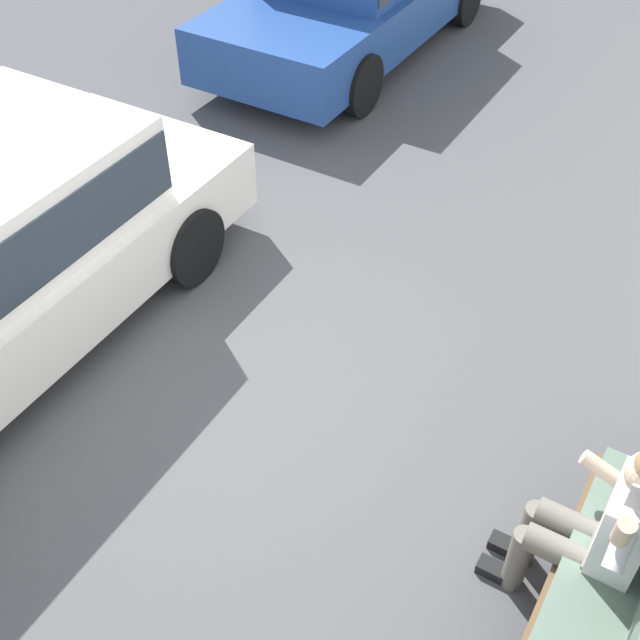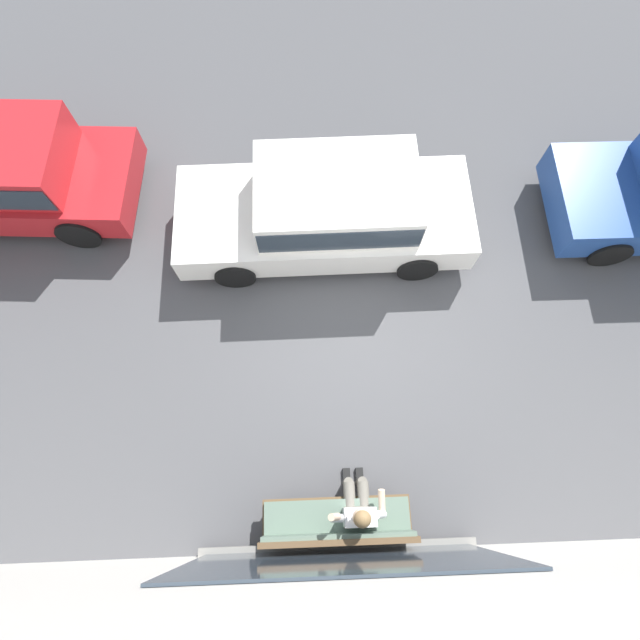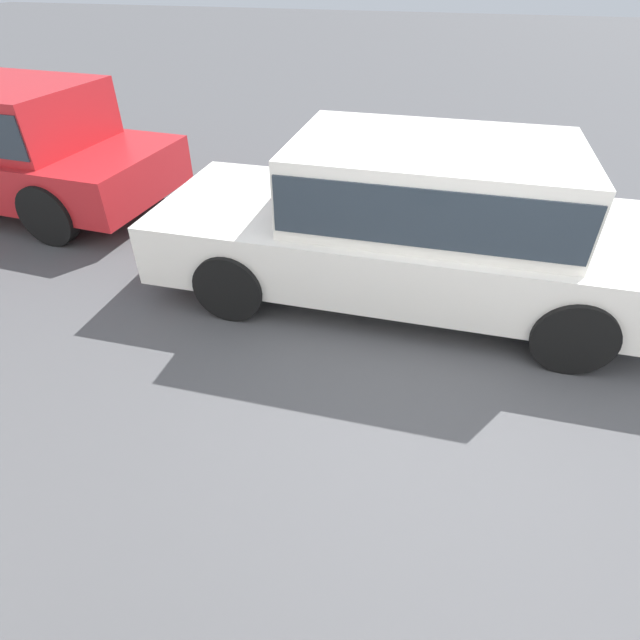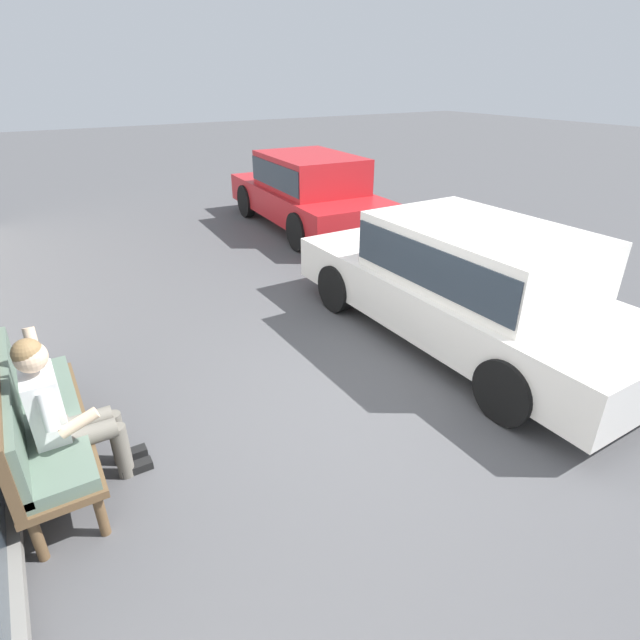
% 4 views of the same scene
% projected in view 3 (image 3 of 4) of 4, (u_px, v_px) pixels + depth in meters
% --- Properties ---
extents(ground_plane, '(60.00, 60.00, 0.00)m').
position_uv_depth(ground_plane, '(432.00, 414.00, 3.58)').
color(ground_plane, '#4C4C4F').
extents(parked_car_mid, '(4.55, 1.86, 1.43)m').
position_uv_depth(parked_car_mid, '(416.00, 216.00, 4.43)').
color(parked_car_mid, white).
rests_on(parked_car_mid, ground_plane).
extents(parked_car_far, '(4.39, 2.03, 1.47)m').
position_uv_depth(parked_car_far, '(3.00, 140.00, 6.15)').
color(parked_car_far, red).
rests_on(parked_car_far, ground_plane).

